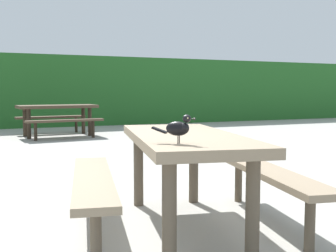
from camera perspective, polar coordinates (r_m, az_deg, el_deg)
ground_plane at (r=3.29m, az=-1.93°, el=-14.09°), size 60.00×60.00×0.00m
hedge_wall at (r=13.35m, az=-18.39°, el=4.62°), size 28.00×1.75×2.14m
picnic_table_foreground at (r=3.19m, az=2.28°, el=-4.37°), size 1.99×2.01×0.74m
bird_grackle at (r=2.55m, az=1.55°, el=-0.21°), size 0.23×0.21×0.18m
picnic_table_mid_left at (r=10.07m, az=-15.07°, el=1.78°), size 1.86×1.83×0.74m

